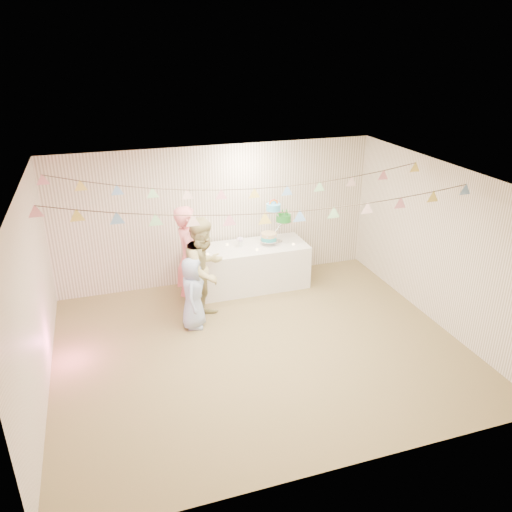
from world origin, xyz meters
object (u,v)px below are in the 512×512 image
object	(u,v)px
table	(248,267)
person_adult_b	(204,270)
person_child	(193,293)
cake_stand	(276,226)
person_adult_a	(189,259)

from	to	relation	value
table	person_adult_b	world-z (taller)	person_adult_b
person_child	person_adult_b	bearing A→B (deg)	-32.73
cake_stand	person_child	size ratio (longest dim) A/B	0.65
person_adult_a	person_child	xyz separation A→B (m)	(-0.07, -0.58, -0.33)
table	person_adult_a	xyz separation A→B (m)	(-1.18, -0.51, 0.52)
cake_stand	person_adult_a	xyz separation A→B (m)	(-1.73, -0.56, -0.21)
cake_stand	table	bearing A→B (deg)	-174.81
person_adult_b	person_child	xyz separation A→B (m)	(-0.24, -0.19, -0.28)
table	person_child	distance (m)	1.68
table	cake_stand	size ratio (longest dim) A/B	2.76
table	person_adult_b	distance (m)	1.44
table	cake_stand	distance (m)	0.92
table	cake_stand	xyz separation A→B (m)	(0.55, 0.05, 0.74)
person_adult_a	person_adult_b	world-z (taller)	person_adult_a
person_adult_b	cake_stand	bearing A→B (deg)	-8.66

